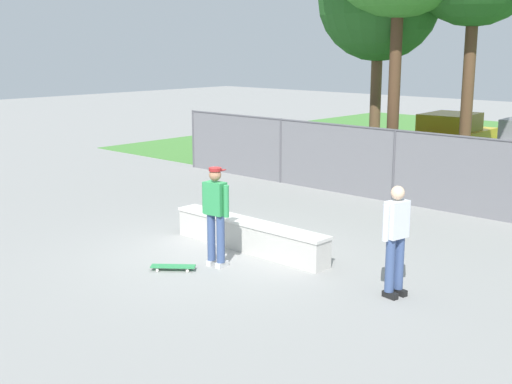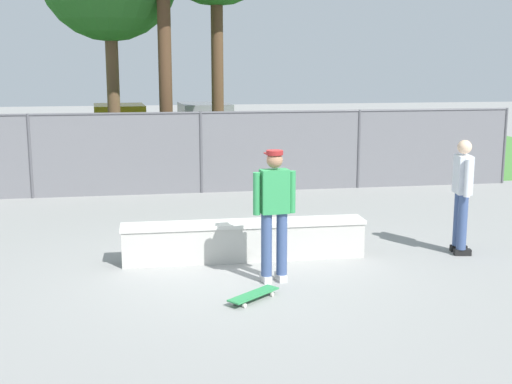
{
  "view_description": "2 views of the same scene",
  "coord_description": "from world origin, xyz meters",
  "views": [
    {
      "loc": [
        8.94,
        -8.75,
        3.96
      ],
      "look_at": [
        -0.05,
        1.01,
        1.08
      ],
      "focal_mm": 47.4,
      "sensor_mm": 36.0,
      "label": 1
    },
    {
      "loc": [
        -1.37,
        -9.35,
        2.99
      ],
      "look_at": [
        0.29,
        0.33,
        1.11
      ],
      "focal_mm": 47.32,
      "sensor_mm": 36.0,
      "label": 2
    }
  ],
  "objects": [
    {
      "name": "ground_plane",
      "position": [
        0.0,
        0.0,
        0.0
      ],
      "size": [
        80.0,
        80.0,
        0.0
      ],
      "primitive_type": "plane",
      "color": "gray"
    },
    {
      "name": "chainlink_fence",
      "position": [
        0.0,
        6.17,
        1.03
      ],
      "size": [
        15.32,
        0.07,
        1.9
      ],
      "color": "#4C4C51",
      "rests_on": "ground"
    },
    {
      "name": "concrete_ledge",
      "position": [
        0.16,
        0.59,
        0.3
      ],
      "size": [
        3.76,
        0.53,
        0.6
      ],
      "color": "#B7B5AD",
      "rests_on": "ground"
    },
    {
      "name": "bystander",
      "position": [
        3.58,
        0.35,
        1.01
      ],
      "size": [
        0.33,
        0.59,
        1.82
      ],
      "color": "black",
      "rests_on": "ground"
    },
    {
      "name": "car_yellow",
      "position": [
        -2.04,
        13.3,
        0.84
      ],
      "size": [
        2.22,
        4.31,
        1.66
      ],
      "color": "gold",
      "rests_on": "ground"
    },
    {
      "name": "tree_near_left",
      "position": [
        -2.02,
        8.35,
        5.24
      ],
      "size": [
        3.51,
        3.51,
        7.03
      ],
      "color": "brown",
      "rests_on": "ground"
    },
    {
      "name": "skateboard",
      "position": [
        -0.01,
        -1.24,
        0.07
      ],
      "size": [
        0.74,
        0.66,
        0.09
      ],
      "color": "#2D8C4C",
      "rests_on": "ground"
    },
    {
      "name": "skateboarder",
      "position": [
        0.39,
        -0.55,
        1.03
      ],
      "size": [
        0.6,
        0.33,
        1.84
      ],
      "color": "beige",
      "rests_on": "ground"
    }
  ]
}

